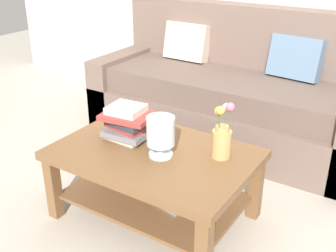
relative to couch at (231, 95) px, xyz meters
The scene contains 6 objects.
ground_plane 1.07m from the couch, 87.77° to the right, with size 10.00×10.00×0.00m, color #ADA393.
couch is the anchor object (origin of this frame).
coffee_table 1.29m from the couch, 84.80° to the right, with size 1.13×0.76×0.45m.
book_stack_main 1.26m from the couch, 95.29° to the right, with size 0.32×0.26×0.21m.
glass_hurricane_vase 1.34m from the couch, 82.44° to the right, with size 0.16×0.16×0.23m.
flower_pitcher 1.25m from the couch, 67.85° to the right, with size 0.11×0.11×0.33m.
Camera 1 is at (1.28, -2.01, 1.58)m, focal length 44.54 mm.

